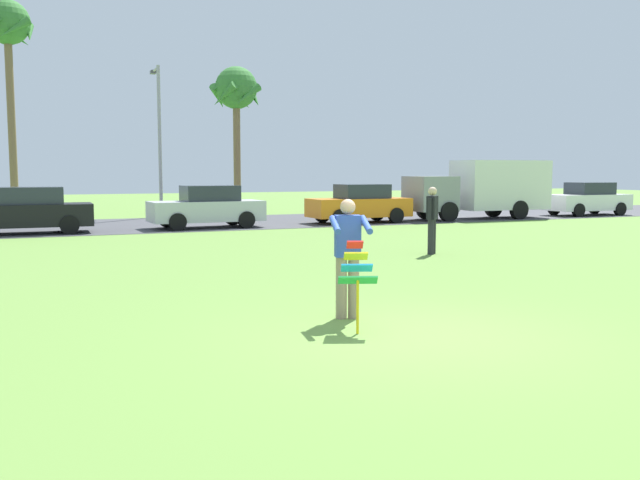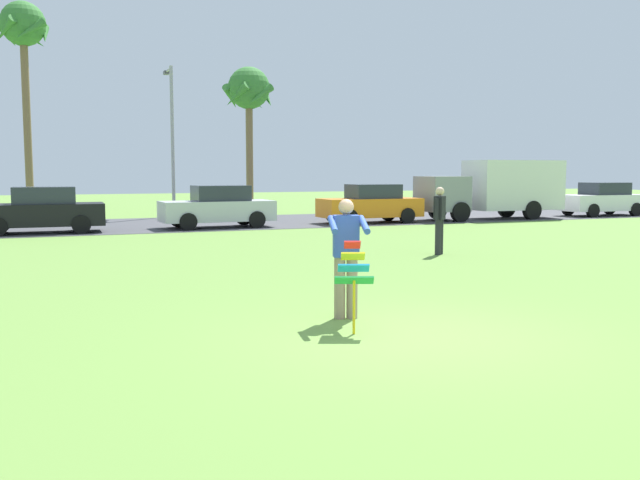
{
  "view_description": "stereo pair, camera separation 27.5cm",
  "coord_description": "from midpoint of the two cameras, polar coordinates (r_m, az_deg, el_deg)",
  "views": [
    {
      "loc": [
        -4.62,
        -7.46,
        2.12
      ],
      "look_at": [
        -0.39,
        2.31,
        1.05
      ],
      "focal_mm": 38.27,
      "sensor_mm": 36.0,
      "label": 1
    },
    {
      "loc": [
        -4.36,
        -7.56,
        2.12
      ],
      "look_at": [
        -0.39,
        2.31,
        1.05
      ],
      "focal_mm": 38.27,
      "sensor_mm": 36.0,
      "label": 2
    }
  ],
  "objects": [
    {
      "name": "person_kite_flyer",
      "position": [
        9.77,
        3.01,
        -1.14
      ],
      "size": [
        0.67,
        0.75,
        1.73
      ],
      "color": "gray",
      "rests_on": "ground"
    },
    {
      "name": "parked_car_silver",
      "position": [
        26.09,
        -8.23,
        2.72
      ],
      "size": [
        4.26,
        1.95,
        1.6
      ],
      "color": "silver",
      "rests_on": "ground"
    },
    {
      "name": "parked_car_orange",
      "position": [
        28.3,
        4.54,
        2.99
      ],
      "size": [
        4.23,
        1.89,
        1.6
      ],
      "color": "orange",
      "rests_on": "ground"
    },
    {
      "name": "parked_car_black",
      "position": [
        25.35,
        -22.0,
        2.28
      ],
      "size": [
        4.23,
        1.89,
        1.6
      ],
      "color": "black",
      "rests_on": "ground"
    },
    {
      "name": "kite_held",
      "position": [
        9.03,
        3.69,
        -2.64
      ],
      "size": [
        0.57,
        0.72,
        1.19
      ],
      "color": "red",
      "rests_on": "ground"
    },
    {
      "name": "streetlight_pole",
      "position": [
        33.07,
        -12.05,
        8.87
      ],
      "size": [
        0.24,
        1.65,
        7.0
      ],
      "color": "#9E9EA3",
      "rests_on": "ground"
    },
    {
      "name": "road_strip",
      "position": [
        28.15,
        -12.67,
        1.29
      ],
      "size": [
        120.0,
        8.0,
        0.01
      ],
      "primitive_type": "cube",
      "color": "#424247",
      "rests_on": "ground"
    },
    {
      "name": "person_walker_near",
      "position": [
        17.71,
        10.4,
        1.8
      ],
      "size": [
        0.45,
        0.41,
        1.73
      ],
      "color": "#26262B",
      "rests_on": "ground"
    },
    {
      "name": "palm_tree_centre_far",
      "position": [
        35.13,
        -5.74,
        12.08
      ],
      "size": [
        2.58,
        2.71,
        7.35
      ],
      "color": "brown",
      "rests_on": "ground"
    },
    {
      "name": "parked_truck_grey_van",
      "position": [
        31.6,
        14.88,
        4.26
      ],
      "size": [
        6.72,
        2.16,
        2.62
      ],
      "color": "gray",
      "rests_on": "ground"
    },
    {
      "name": "parked_car_white",
      "position": [
        35.6,
        22.75,
        3.12
      ],
      "size": [
        4.21,
        1.85,
        1.6
      ],
      "color": "white",
      "rests_on": "ground"
    },
    {
      "name": "palm_tree_right_near",
      "position": [
        36.79,
        -23.35,
        15.49
      ],
      "size": [
        2.58,
        2.71,
        10.2
      ],
      "color": "brown",
      "rests_on": "ground"
    },
    {
      "name": "ground_plane",
      "position": [
        9.0,
        8.79,
        -7.94
      ],
      "size": [
        120.0,
        120.0,
        0.0
      ],
      "primitive_type": "plane",
      "color": "olive"
    }
  ]
}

